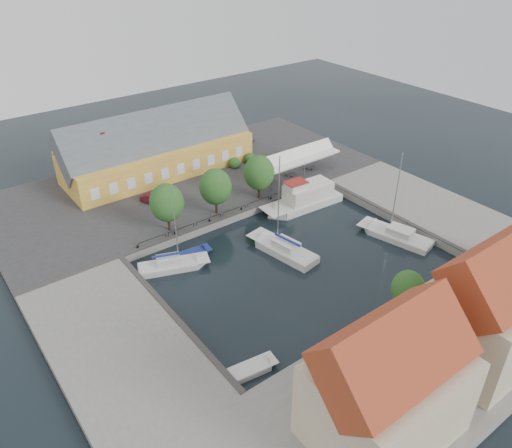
{
  "coord_description": "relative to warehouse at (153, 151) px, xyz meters",
  "views": [
    {
      "loc": [
        -31.99,
        -36.63,
        34.21
      ],
      "look_at": [
        0.0,
        6.0,
        1.5
      ],
      "focal_mm": 35.0,
      "sensor_mm": 36.0,
      "label": 1
    }
  ],
  "objects": [
    {
      "name": "ground",
      "position": [
        2.6,
        -28.36,
        -4.43
      ],
      "size": [
        140.0,
        140.0,
        0.0
      ],
      "primitive_type": "plane",
      "color": "black",
      "rests_on": "ground"
    },
    {
      "name": "north_quay",
      "position": [
        2.6,
        -5.36,
        -3.93
      ],
      "size": [
        56.0,
        26.0,
        1.0
      ],
      "primitive_type": "cube",
      "color": "#2D2D30",
      "rests_on": "ground"
    },
    {
      "name": "west_quay",
      "position": [
        -19.4,
        -30.36,
        -3.93
      ],
      "size": [
        12.0,
        24.0,
        1.0
      ],
      "primitive_type": "cube",
      "color": "slate",
      "rests_on": "ground"
    },
    {
      "name": "east_quay",
      "position": [
        24.6,
        -30.36,
        -3.93
      ],
      "size": [
        12.0,
        24.0,
        1.0
      ],
      "primitive_type": "cube",
      "color": "slate",
      "rests_on": "ground"
    },
    {
      "name": "south_bank",
      "position": [
        2.6,
        -49.36,
        -3.93
      ],
      "size": [
        56.0,
        14.0,
        1.0
      ],
      "primitive_type": "cube",
      "color": "slate",
      "rests_on": "ground"
    },
    {
      "name": "quay_edge_fittings",
      "position": [
        2.62,
        -23.61,
        -3.37
      ],
      "size": [
        56.0,
        24.72,
        0.4
      ],
      "color": "#383533",
      "rests_on": "north_quay"
    },
    {
      "name": "warehouse",
      "position": [
        0.0,
        0.0,
        0.0
      ],
      "size": [
        28.56,
        14.0,
        9.55
      ],
      "color": "gold",
      "rests_on": "north_quay"
    },
    {
      "name": "tent_canopy",
      "position": [
        16.6,
        -13.86,
        -0.74
      ],
      "size": [
        14.0,
        4.0,
        2.83
      ],
      "color": "white",
      "rests_on": "north_quay"
    },
    {
      "name": "quay_trees",
      "position": [
        0.6,
        -16.36,
        0.45
      ],
      "size": [
        18.2,
        4.2,
        6.3
      ],
      "color": "black",
      "rests_on": "north_quay"
    },
    {
      "name": "car_silver",
      "position": [
        17.39,
        1.3,
        -2.69
      ],
      "size": [
        4.5,
        2.22,
        1.48
      ],
      "primitive_type": "imported",
      "rotation": [
        0.0,
        0.0,
        1.46
      ],
      "color": "#94969A",
      "rests_on": "north_quay"
    },
    {
      "name": "car_red",
      "position": [
        -4.64,
        -9.17,
        -2.75
      ],
      "size": [
        3.37,
        4.28,
        1.36
      ],
      "primitive_type": "imported",
      "rotation": [
        0.0,
        0.0,
        0.54
      ],
      "color": "#51121D",
      "rests_on": "north_quay"
    },
    {
      "name": "center_sailboat",
      "position": [
        2.69,
        -27.69,
        -4.06
      ],
      "size": [
        4.34,
        9.75,
        12.93
      ],
      "color": "silver",
      "rests_on": "ground"
    },
    {
      "name": "trawler",
      "position": [
        12.31,
        -20.58,
        -3.41
      ],
      "size": [
        12.42,
        4.29,
        5.0
      ],
      "color": "silver",
      "rests_on": "ground"
    },
    {
      "name": "east_boat_c",
      "position": [
        16.06,
        -33.72,
        -4.17
      ],
      "size": [
        5.16,
        9.77,
        11.92
      ],
      "color": "silver",
      "rests_on": "ground"
    },
    {
      "name": "west_boat_a",
      "position": [
        -9.45,
        -22.4,
        -4.16
      ],
      "size": [
        8.37,
        4.97,
        10.89
      ],
      "color": "silver",
      "rests_on": "ground"
    },
    {
      "name": "launch_sw",
      "position": [
        -11.17,
        -40.09,
        -4.34
      ],
      "size": [
        4.71,
        2.31,
        0.98
      ],
      "color": "silver",
      "rests_on": "ground"
    },
    {
      "name": "launch_nw",
      "position": [
        -6.19,
        -21.61,
        -4.34
      ],
      "size": [
        4.42,
        2.13,
        0.88
      ],
      "color": "navy",
      "rests_on": "ground"
    },
    {
      "name": "townhouses",
      "position": [
        4.52,
        -51.6,
        1.4
      ],
      "size": [
        36.3,
        8.5,
        12.0
      ],
      "color": "#B6A48C",
      "rests_on": "south_bank"
    }
  ]
}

